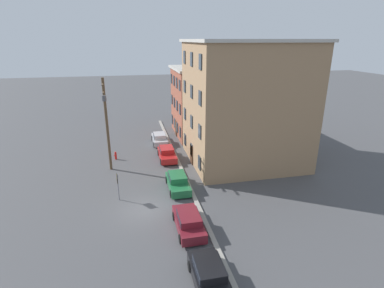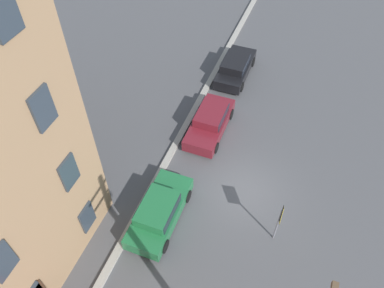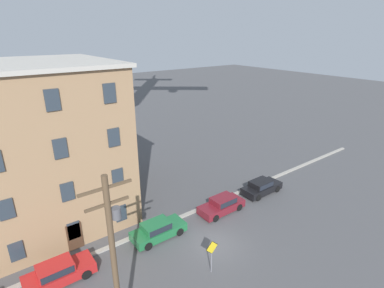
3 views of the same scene
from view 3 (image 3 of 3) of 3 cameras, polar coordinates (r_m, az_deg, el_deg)
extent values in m
plane|color=#4C4C4F|center=(24.70, 4.42, -18.42)|extent=(200.00, 200.00, 0.00)
cube|color=#9E998E|center=(27.49, -1.92, -13.62)|extent=(56.00, 0.36, 0.16)
cube|color=#9E7A56|center=(28.00, -26.38, -0.31)|extent=(11.33, 11.97, 13.14)
cube|color=#B7B2A8|center=(26.64, -28.69, 13.34)|extent=(11.83, 12.47, 0.30)
cube|color=#2D3842|center=(24.47, -30.42, -17.23)|extent=(0.90, 0.10, 1.40)
cube|color=#2D3842|center=(22.77, -31.90, -10.55)|extent=(0.90, 0.10, 1.40)
cube|color=#2D3842|center=(24.81, -21.58, -15.08)|extent=(0.90, 0.10, 1.40)
cube|color=#2D3842|center=(23.14, -22.64, -8.40)|extent=(0.90, 0.10, 1.40)
cube|color=#2D3842|center=(21.84, -23.80, -0.79)|extent=(0.90, 0.10, 1.40)
cube|color=#2D3842|center=(20.98, -25.07, 7.60)|extent=(0.90, 0.10, 1.40)
cube|color=#2D3842|center=(25.71, -13.35, -12.73)|extent=(0.90, 0.10, 1.40)
cube|color=#2D3842|center=(24.10, -13.98, -6.16)|extent=(0.90, 0.10, 1.40)
cube|color=#2D3842|center=(22.86, -14.68, 1.23)|extent=(0.90, 0.10, 1.40)
cube|color=#2D3842|center=(22.04, -15.45, 9.32)|extent=(0.90, 0.10, 1.40)
cube|color=#472D1E|center=(25.12, -21.41, -16.10)|extent=(1.10, 0.10, 2.20)
cube|color=#B21E1E|center=(23.23, -23.88, -21.72)|extent=(4.40, 1.80, 0.70)
cube|color=#B21E1E|center=(22.81, -24.63, -20.67)|extent=(2.20, 1.51, 0.55)
cube|color=#1E232D|center=(22.81, -24.63, -20.67)|extent=(2.02, 1.58, 0.48)
cylinder|color=black|center=(24.19, -20.83, -19.92)|extent=(0.66, 0.22, 0.66)
cylinder|color=black|center=(22.91, -19.48, -22.35)|extent=(0.66, 0.22, 0.66)
cylinder|color=black|center=(23.91, -27.94, -21.72)|extent=(0.66, 0.22, 0.66)
cube|color=#1E6638|center=(25.13, -6.36, -16.19)|extent=(4.40, 1.80, 0.70)
cube|color=#1E6638|center=(24.68, -6.83, -15.18)|extent=(2.20, 1.51, 0.55)
cube|color=#1E232D|center=(24.68, -6.83, -15.18)|extent=(2.02, 1.58, 0.48)
cylinder|color=black|center=(26.44, -4.54, -14.57)|extent=(0.66, 0.22, 0.66)
cylinder|color=black|center=(25.28, -2.37, -16.38)|extent=(0.66, 0.22, 0.66)
cylinder|color=black|center=(25.33, -10.31, -16.66)|extent=(0.66, 0.22, 0.66)
cylinder|color=black|center=(24.12, -8.36, -18.71)|extent=(0.66, 0.22, 0.66)
cube|color=maroon|center=(28.12, 5.62, -11.77)|extent=(4.40, 1.80, 0.70)
cube|color=maroon|center=(27.91, 5.97, -10.54)|extent=(2.20, 1.51, 0.55)
cube|color=#1E232D|center=(27.91, 5.97, -10.54)|extent=(2.02, 1.58, 0.48)
cylinder|color=black|center=(26.88, 4.50, -13.91)|extent=(0.66, 0.22, 0.66)
cylinder|color=black|center=(27.96, 2.15, -12.37)|extent=(0.66, 0.22, 0.66)
cylinder|color=black|center=(28.59, 8.97, -11.82)|extent=(0.66, 0.22, 0.66)
cylinder|color=black|center=(29.61, 6.60, -10.47)|extent=(0.66, 0.22, 0.66)
cube|color=black|center=(31.78, 13.13, -8.20)|extent=(4.40, 1.80, 0.70)
cube|color=black|center=(31.35, 12.99, -7.31)|extent=(2.20, 1.51, 0.55)
cube|color=#1E232D|center=(31.35, 12.99, -7.31)|extent=(2.02, 1.58, 0.48)
cylinder|color=black|center=(33.34, 13.63, -7.19)|extent=(0.66, 0.22, 0.66)
cylinder|color=black|center=(32.45, 15.94, -8.24)|extent=(0.66, 0.22, 0.66)
cylinder|color=black|center=(31.37, 10.17, -8.77)|extent=(0.66, 0.22, 0.66)
cylinder|color=black|center=(30.42, 12.53, -9.96)|extent=(0.66, 0.22, 0.66)
cylinder|color=slate|center=(21.66, 3.73, -20.80)|extent=(0.08, 0.08, 2.42)
cube|color=yellow|center=(21.08, 3.84, -19.07)|extent=(0.96, 0.03, 0.96)
cube|color=black|center=(21.09, 3.82, -19.05)|extent=(1.04, 0.02, 1.04)
cylinder|color=brown|center=(15.90, -14.52, -21.90)|extent=(0.28, 0.28, 9.86)
cube|color=brown|center=(13.42, -16.15, -8.02)|extent=(2.40, 0.12, 0.12)
cube|color=brown|center=(13.81, -15.82, -10.95)|extent=(2.00, 0.12, 0.12)
cylinder|color=#515156|center=(14.23, -14.25, -12.64)|extent=(0.44, 0.44, 0.55)
camera|label=1|loc=(37.54, 33.04, 14.17)|focal=28.00mm
camera|label=2|loc=(12.93, -32.16, 20.77)|focal=35.00mm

